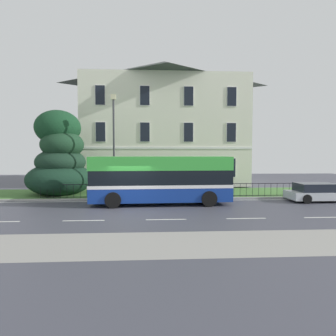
# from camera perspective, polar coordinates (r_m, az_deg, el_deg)

# --- Properties ---
(ground_plane) EXTENTS (60.00, 56.00, 0.18)m
(ground_plane) POSITION_cam_1_polar(r_m,az_deg,el_deg) (16.83, -7.75, -8.22)
(ground_plane) COLOR #3F404B
(georgian_townhouse) EXTENTS (16.15, 10.37, 12.98)m
(georgian_townhouse) POSITION_cam_1_polar(r_m,az_deg,el_deg) (30.91, -0.75, 9.33)
(georgian_townhouse) COLOR silver
(georgian_townhouse) RESTS_ON ground_plane
(iron_verge_railing) EXTENTS (18.22, 0.04, 0.97)m
(iron_verge_railing) POSITION_cam_1_polar(r_m,az_deg,el_deg) (20.06, 0.62, -4.53)
(iron_verge_railing) COLOR black
(iron_verge_railing) RESTS_ON ground_plane
(evergreen_tree) EXTENTS (4.97, 4.97, 6.64)m
(evergreen_tree) POSITION_cam_1_polar(r_m,az_deg,el_deg) (23.26, -21.04, 1.63)
(evergreen_tree) COLOR #423328
(evergreen_tree) RESTS_ON ground_plane
(single_decker_bus) EXTENTS (8.89, 2.86, 3.04)m
(single_decker_bus) POSITION_cam_1_polar(r_m,az_deg,el_deg) (18.03, -1.47, -2.25)
(single_decker_bus) COLOR navy
(single_decker_bus) RESTS_ON ground_plane
(parked_hatchback_00) EXTENTS (4.15, 1.94, 1.23)m
(parked_hatchback_00) POSITION_cam_1_polar(r_m,az_deg,el_deg) (21.64, 28.09, -4.39)
(parked_hatchback_00) COLOR silver
(parked_hatchback_00) RESTS_ON ground_plane
(street_lamp_post) EXTENTS (0.36, 0.24, 7.29)m
(street_lamp_post) POSITION_cam_1_polar(r_m,az_deg,el_deg) (20.54, -10.93, 5.78)
(street_lamp_post) COLOR #333338
(street_lamp_post) RESTS_ON ground_plane
(litter_bin) EXTENTS (0.48, 0.48, 1.11)m
(litter_bin) POSITION_cam_1_polar(r_m,az_deg,el_deg) (20.61, -1.83, -4.17)
(litter_bin) COLOR #23472D
(litter_bin) RESTS_ON ground_plane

